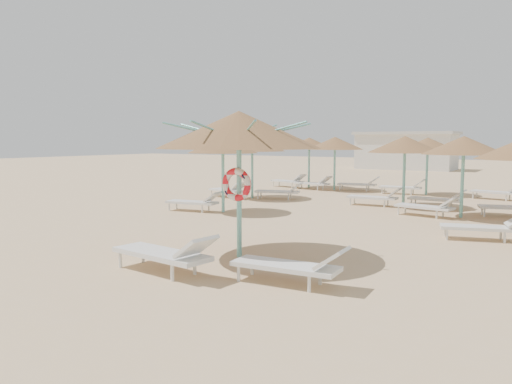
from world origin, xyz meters
The scene contains 6 objects.
ground centered at (0.00, 0.00, 0.00)m, with size 120.00×120.00×0.00m, color tan.
main_palapa centered at (0.08, 0.03, 2.77)m, with size 3.55×3.55×3.18m.
lounger_main_a centered at (-0.33, -1.84, 0.40)m, with size 2.39×0.95×0.85m.
lounger_main_b centered at (2.08, -1.23, 0.36)m, with size 2.13×0.77×0.76m.
palapa_field centered at (1.50, 10.26, 2.32)m, with size 18.56×13.47×2.72m.
service_hut centered at (-6.00, 35.00, 1.64)m, with size 8.40×4.40×3.25m.
Camera 1 is at (6.13, -8.88, 2.57)m, focal length 35.00 mm.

